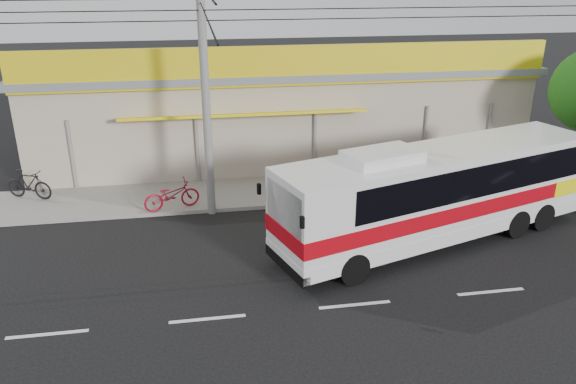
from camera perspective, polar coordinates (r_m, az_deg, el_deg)
name	(u,v)px	position (r m, az deg, el deg)	size (l,w,h in m)	color
ground	(333,261)	(17.82, 4.58, -7.01)	(120.00, 120.00, 0.00)	black
sidewalk	(298,190)	(23.10, 1.03, 0.23)	(30.00, 3.20, 0.15)	slate
lane_markings	(355,305)	(15.75, 6.79, -11.32)	(50.00, 0.12, 0.01)	silver
storefront_building	(277,106)	(27.66, -1.07, 8.71)	(22.60, 9.20, 5.70)	#AA9C89
coach_bus	(443,188)	(19.05, 15.48, 0.44)	(11.61, 5.83, 3.52)	silver
motorbike_red	(172,195)	(21.34, -11.73, -0.31)	(0.73, 2.10, 1.10)	maroon
motorbike_dark	(29,184)	(24.06, -24.83, 0.71)	(0.55, 1.94, 1.17)	black
utility_pole	(201,3)	(19.54, -8.88, 18.47)	(34.00, 14.00, 9.11)	slate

